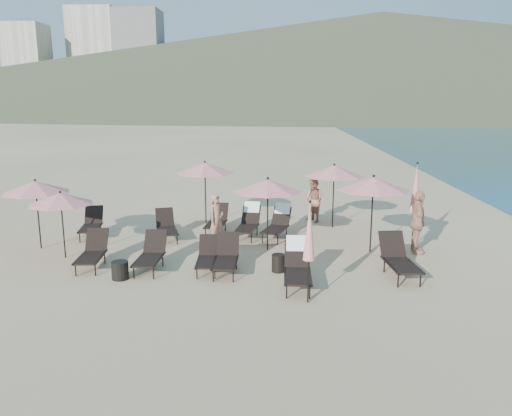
{
  "coord_description": "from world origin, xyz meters",
  "views": [
    {
      "loc": [
        0.71,
        -12.29,
        4.54
      ],
      "look_at": [
        -0.04,
        3.5,
        1.1
      ],
      "focal_mm": 35.0,
      "sensor_mm": 36.0,
      "label": 1
    }
  ],
  "objects_px": {
    "lounger_3": "(226,256)",
    "lounger_8": "(217,220)",
    "lounger_2": "(208,256)",
    "beachgoer_c": "(418,223)",
    "lounger_5": "(399,258)",
    "lounger_6": "(92,224)",
    "umbrella_open_1": "(268,186)",
    "umbrella_closed_1": "(416,189)",
    "lounger_4": "(297,265)",
    "lounger_7": "(166,226)",
    "lounger_0": "(93,252)",
    "lounger_10": "(278,223)",
    "side_table_1": "(278,263)",
    "lounger_1": "(151,254)",
    "umbrella_open_0": "(61,199)",
    "umbrella_closed_0": "(309,232)",
    "beachgoer_a": "(217,219)",
    "umbrella_open_4": "(334,171)",
    "umbrella_open_5": "(35,187)",
    "beachgoer_b": "(314,200)",
    "umbrella_open_2": "(373,184)",
    "umbrella_open_3": "(205,168)",
    "side_table_0": "(120,270)"
  },
  "relations": [
    {
      "from": "lounger_4",
      "to": "umbrella_open_0",
      "type": "relative_size",
      "value": 0.89
    },
    {
      "from": "umbrella_open_4",
      "to": "umbrella_open_5",
      "type": "relative_size",
      "value": 1.07
    },
    {
      "from": "umbrella_open_1",
      "to": "umbrella_open_2",
      "type": "relative_size",
      "value": 0.96
    },
    {
      "from": "lounger_4",
      "to": "lounger_7",
      "type": "distance_m",
      "value": 5.82
    },
    {
      "from": "umbrella_open_4",
      "to": "umbrella_open_5",
      "type": "distance_m",
      "value": 9.84
    },
    {
      "from": "umbrella_closed_0",
      "to": "side_table_1",
      "type": "distance_m",
      "value": 2.6
    },
    {
      "from": "lounger_1",
      "to": "lounger_8",
      "type": "xyz_separation_m",
      "value": [
        1.32,
        3.96,
        -0.01
      ]
    },
    {
      "from": "lounger_2",
      "to": "umbrella_open_1",
      "type": "distance_m",
      "value": 3.0
    },
    {
      "from": "lounger_5",
      "to": "beachgoer_c",
      "type": "distance_m",
      "value": 2.32
    },
    {
      "from": "umbrella_open_5",
      "to": "beachgoer_a",
      "type": "height_order",
      "value": "umbrella_open_5"
    },
    {
      "from": "lounger_1",
      "to": "lounger_6",
      "type": "height_order",
      "value": "lounger_1"
    },
    {
      "from": "side_table_1",
      "to": "lounger_4",
      "type": "bearing_deg",
      "value": -63.84
    },
    {
      "from": "lounger_10",
      "to": "beachgoer_c",
      "type": "relative_size",
      "value": 0.94
    },
    {
      "from": "lounger_0",
      "to": "side_table_0",
      "type": "xyz_separation_m",
      "value": [
        1.06,
        -0.93,
        -0.2
      ]
    },
    {
      "from": "umbrella_open_1",
      "to": "beachgoer_a",
      "type": "bearing_deg",
      "value": 160.98
    },
    {
      "from": "lounger_2",
      "to": "beachgoer_c",
      "type": "bearing_deg",
      "value": 13.54
    },
    {
      "from": "lounger_6",
      "to": "umbrella_open_2",
      "type": "xyz_separation_m",
      "value": [
        9.13,
        -1.35,
        1.67
      ]
    },
    {
      "from": "beachgoer_c",
      "to": "umbrella_closed_1",
      "type": "bearing_deg",
      "value": 4.77
    },
    {
      "from": "umbrella_open_4",
      "to": "umbrella_closed_0",
      "type": "height_order",
      "value": "umbrella_closed_0"
    },
    {
      "from": "lounger_1",
      "to": "side_table_1",
      "type": "xyz_separation_m",
      "value": [
        3.47,
        -0.03,
        -0.2
      ]
    },
    {
      "from": "lounger_2",
      "to": "beachgoer_c",
      "type": "relative_size",
      "value": 0.79
    },
    {
      "from": "umbrella_open_1",
      "to": "umbrella_closed_1",
      "type": "bearing_deg",
      "value": 4.23
    },
    {
      "from": "lounger_10",
      "to": "umbrella_open_2",
      "type": "height_order",
      "value": "umbrella_open_2"
    },
    {
      "from": "umbrella_closed_0",
      "to": "beachgoer_c",
      "type": "height_order",
      "value": "umbrella_closed_0"
    },
    {
      "from": "umbrella_open_1",
      "to": "side_table_0",
      "type": "relative_size",
      "value": 4.83
    },
    {
      "from": "umbrella_open_0",
      "to": "umbrella_closed_1",
      "type": "bearing_deg",
      "value": 7.81
    },
    {
      "from": "lounger_4",
      "to": "lounger_5",
      "type": "xyz_separation_m",
      "value": [
        2.67,
        0.79,
        -0.04
      ]
    },
    {
      "from": "lounger_3",
      "to": "lounger_8",
      "type": "xyz_separation_m",
      "value": [
        -0.76,
        4.09,
        -0.01
      ]
    },
    {
      "from": "lounger_1",
      "to": "beachgoer_c",
      "type": "distance_m",
      "value": 7.85
    },
    {
      "from": "umbrella_open_0",
      "to": "umbrella_open_1",
      "type": "height_order",
      "value": "umbrella_open_1"
    },
    {
      "from": "umbrella_open_5",
      "to": "lounger_4",
      "type": "bearing_deg",
      "value": -19.4
    },
    {
      "from": "umbrella_open_5",
      "to": "umbrella_closed_0",
      "type": "relative_size",
      "value": 0.92
    },
    {
      "from": "lounger_6",
      "to": "beachgoer_c",
      "type": "relative_size",
      "value": 0.89
    },
    {
      "from": "lounger_8",
      "to": "beachgoer_b",
      "type": "relative_size",
      "value": 0.99
    },
    {
      "from": "lounger_2",
      "to": "lounger_5",
      "type": "height_order",
      "value": "lounger_5"
    },
    {
      "from": "lounger_1",
      "to": "lounger_5",
      "type": "bearing_deg",
      "value": -1.32
    },
    {
      "from": "lounger_3",
      "to": "umbrella_open_5",
      "type": "bearing_deg",
      "value": 162.23
    },
    {
      "from": "lounger_6",
      "to": "umbrella_open_1",
      "type": "xyz_separation_m",
      "value": [
        6.0,
        -1.29,
        1.58
      ]
    },
    {
      "from": "umbrella_open_5",
      "to": "umbrella_closed_1",
      "type": "height_order",
      "value": "umbrella_closed_1"
    },
    {
      "from": "umbrella_open_4",
      "to": "beachgoer_a",
      "type": "xyz_separation_m",
      "value": [
        -3.93,
        -2.29,
        -1.26
      ]
    },
    {
      "from": "lounger_1",
      "to": "umbrella_open_2",
      "type": "relative_size",
      "value": 0.69
    },
    {
      "from": "lounger_5",
      "to": "lounger_6",
      "type": "xyz_separation_m",
      "value": [
        -9.49,
        3.46,
        -0.05
      ]
    },
    {
      "from": "umbrella_open_5",
      "to": "side_table_0",
      "type": "xyz_separation_m",
      "value": [
        3.33,
        -2.58,
        -1.7
      ]
    },
    {
      "from": "lounger_10",
      "to": "umbrella_open_5",
      "type": "xyz_separation_m",
      "value": [
        -7.38,
        -1.65,
        1.43
      ]
    },
    {
      "from": "lounger_0",
      "to": "lounger_10",
      "type": "distance_m",
      "value": 6.08
    },
    {
      "from": "lounger_3",
      "to": "umbrella_open_3",
      "type": "distance_m",
      "value": 5.77
    },
    {
      "from": "lounger_0",
      "to": "lounger_1",
      "type": "height_order",
      "value": "lounger_1"
    },
    {
      "from": "umbrella_closed_0",
      "to": "lounger_0",
      "type": "bearing_deg",
      "value": 159.0
    },
    {
      "from": "lounger_2",
      "to": "lounger_3",
      "type": "height_order",
      "value": "lounger_3"
    },
    {
      "from": "umbrella_closed_1",
      "to": "umbrella_closed_0",
      "type": "bearing_deg",
      "value": -128.25
    }
  ]
}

